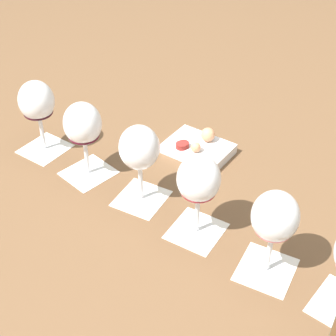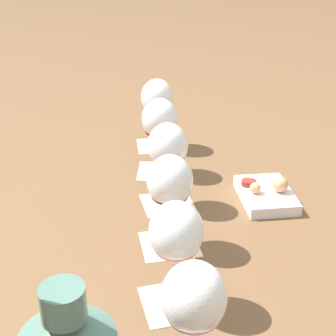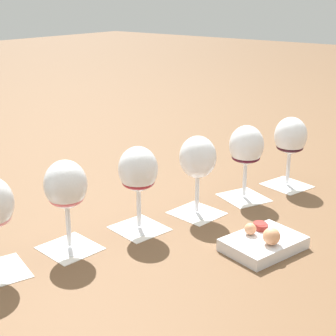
{
  "view_description": "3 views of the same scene",
  "coord_description": "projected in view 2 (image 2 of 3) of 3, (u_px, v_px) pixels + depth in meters",
  "views": [
    {
      "loc": [
        -0.27,
        0.71,
        0.71
      ],
      "look_at": [
        0.0,
        -0.0,
        0.12
      ],
      "focal_mm": 55.0,
      "sensor_mm": 36.0,
      "label": 1
    },
    {
      "loc": [
        -0.79,
        0.3,
        0.55
      ],
      "look_at": [
        0.0,
        -0.0,
        0.12
      ],
      "focal_mm": 55.0,
      "sensor_mm": 36.0,
      "label": 2
    },
    {
      "loc": [
        -0.79,
        -0.63,
        0.47
      ],
      "look_at": [
        0.0,
        -0.0,
        0.12
      ],
      "focal_mm": 55.0,
      "sensor_mm": 36.0,
      "label": 3
    }
  ],
  "objects": [
    {
      "name": "ground_plane",
      "position": [
        169.0,
        224.0,
        1.0
      ],
      "size": [
        8.0,
        8.0,
        0.0
      ],
      "primitive_type": "plane",
      "color": "brown"
    },
    {
      "name": "tasting_card_1",
      "position": [
        176.0,
        302.0,
        0.8
      ],
      "size": [
        0.11,
        0.11,
        0.0
      ],
      "color": "silver",
      "rests_on": "ground_plane"
    },
    {
      "name": "tasting_card_2",
      "position": [
        170.0,
        244.0,
        0.94
      ],
      "size": [
        0.11,
        0.12,
        0.0
      ],
      "color": "silver",
      "rests_on": "ground_plane"
    },
    {
      "name": "tasting_card_3",
      "position": [
        168.0,
        203.0,
        1.07
      ],
      "size": [
        0.11,
        0.11,
        0.0
      ],
      "color": "silver",
      "rests_on": "ground_plane"
    },
    {
      "name": "tasting_card_4",
      "position": [
        160.0,
        171.0,
        1.2
      ],
      "size": [
        0.13,
        0.13,
        0.0
      ],
      "color": "silver",
      "rests_on": "ground_plane"
    },
    {
      "name": "tasting_card_5",
      "position": [
        158.0,
        146.0,
        1.33
      ],
      "size": [
        0.12,
        0.12,
        0.0
      ],
      "color": "silver",
      "rests_on": "ground_plane"
    },
    {
      "name": "wine_glass_0",
      "position": [
        194.0,
        303.0,
        0.62
      ],
      "size": [
        0.08,
        0.08,
        0.18
      ],
      "color": "white",
      "rests_on": "tasting_card_0"
    },
    {
      "name": "wine_glass_1",
      "position": [
        176.0,
        237.0,
        0.74
      ],
      "size": [
        0.08,
        0.08,
        0.18
      ],
      "color": "white",
      "rests_on": "tasting_card_1"
    },
    {
      "name": "wine_glass_2",
      "position": [
        170.0,
        186.0,
        0.88
      ],
      "size": [
        0.08,
        0.08,
        0.18
      ],
      "color": "white",
      "rests_on": "tasting_card_2"
    },
    {
      "name": "wine_glass_3",
      "position": [
        168.0,
        150.0,
        1.02
      ],
      "size": [
        0.08,
        0.08,
        0.18
      ],
      "color": "white",
      "rests_on": "tasting_card_3"
    },
    {
      "name": "wine_glass_4",
      "position": [
        160.0,
        122.0,
        1.15
      ],
      "size": [
        0.08,
        0.08,
        0.18
      ],
      "color": "white",
      "rests_on": "tasting_card_4"
    },
    {
      "name": "wine_glass_5",
      "position": [
        157.0,
        101.0,
        1.28
      ],
      "size": [
        0.08,
        0.08,
        0.18
      ],
      "color": "white",
      "rests_on": "tasting_card_5"
    },
    {
      "name": "snack_dish",
      "position": [
        266.0,
        193.0,
        1.08
      ],
      "size": [
        0.17,
        0.14,
        0.06
      ],
      "color": "silver",
      "rests_on": "ground_plane"
    }
  ]
}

